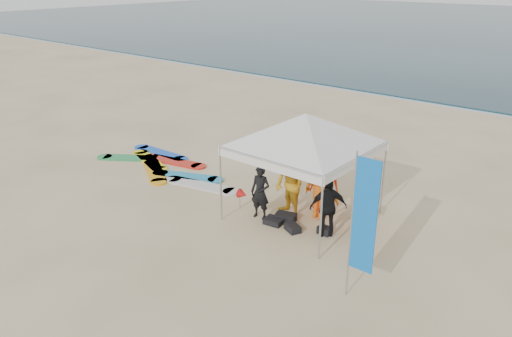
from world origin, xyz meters
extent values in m
plane|color=beige|center=(0.00, 0.00, 0.00)|extent=(120.00, 120.00, 0.00)
cube|color=silver|center=(0.00, 18.20, 0.00)|extent=(160.00, 1.20, 0.01)
imported|color=black|center=(0.40, 2.13, 0.77)|extent=(0.62, 0.47, 1.55)
imported|color=gold|center=(0.96, 2.74, 0.94)|extent=(1.11, 0.98, 1.89)
imported|color=orange|center=(1.71, 3.18, 0.91)|extent=(1.26, 0.83, 1.82)
imported|color=black|center=(2.40, 2.45, 0.82)|extent=(0.98, 0.95, 1.65)
imported|color=#FB3C16|center=(1.52, 3.65, 0.84)|extent=(0.98, 0.90, 1.68)
imported|color=#FD5316|center=(3.02, 3.10, 0.51)|extent=(0.37, 0.97, 1.03)
cylinder|color=#A5A5A8|center=(-0.35, 4.56, 1.07)|extent=(0.05, 0.05, 2.15)
cylinder|color=#A5A5A8|center=(2.87, 4.56, 1.07)|extent=(0.05, 0.05, 2.15)
cylinder|color=#A5A5A8|center=(-0.35, 1.34, 1.07)|extent=(0.05, 0.05, 2.15)
cylinder|color=#A5A5A8|center=(2.87, 1.34, 1.07)|extent=(0.05, 0.05, 2.15)
cube|color=white|center=(1.26, 1.34, 2.03)|extent=(3.32, 0.02, 0.24)
cube|color=white|center=(1.26, 4.56, 2.03)|extent=(3.32, 0.02, 0.24)
cube|color=white|center=(-0.35, 2.95, 2.03)|extent=(0.02, 3.32, 0.24)
cube|color=white|center=(2.87, 2.95, 2.03)|extent=(0.02, 3.32, 0.24)
pyramid|color=white|center=(1.26, 2.95, 3.01)|extent=(4.56, 4.56, 0.86)
cylinder|color=#A5A5A8|center=(4.12, 0.49, 1.65)|extent=(0.04, 0.04, 3.29)
cube|color=blue|center=(4.40, 0.49, 1.98)|extent=(0.52, 0.03, 2.45)
cylinder|color=#A5A5A8|center=(-0.39, 2.17, 0.30)|extent=(0.02, 0.02, 0.60)
cone|color=red|center=(-0.27, 2.17, 0.50)|extent=(0.28, 0.28, 0.28)
cube|color=black|center=(1.09, 2.41, 0.11)|extent=(0.64, 0.50, 0.22)
cube|color=black|center=(1.57, 2.06, 0.09)|extent=(0.54, 0.46, 0.18)
cube|color=black|center=(0.94, 2.07, 0.08)|extent=(0.55, 0.46, 0.16)
cube|color=black|center=(2.32, 2.48, 0.10)|extent=(0.37, 0.27, 0.20)
cube|color=blue|center=(-5.82, 3.75, 0.04)|extent=(2.18, 0.62, 0.07)
cube|color=red|center=(-4.74, 3.48, 0.04)|extent=(2.17, 0.97, 0.07)
cube|color=silver|center=(-2.42, 2.58, 0.04)|extent=(2.28, 1.03, 0.07)
cube|color=#228CBA|center=(-3.32, 2.81, 0.04)|extent=(2.07, 1.28, 0.07)
cube|color=yellow|center=(-5.50, 2.97, 0.04)|extent=(2.10, 1.21, 0.07)
cube|color=#268E4C|center=(-6.38, 2.62, 0.04)|extent=(1.72, 1.41, 0.07)
cube|color=orange|center=(-4.49, 2.39, 0.04)|extent=(1.86, 1.43, 0.07)
camera|label=1|loc=(8.34, -7.63, 6.50)|focal=35.00mm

